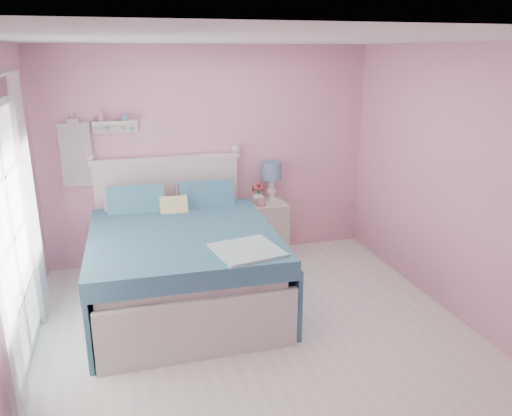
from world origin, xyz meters
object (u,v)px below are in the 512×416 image
bed (182,261)px  teacup (261,202)px  vase (258,196)px  nightstand (265,230)px  table_lamp (271,174)px

bed → teacup: bearing=37.0°
vase → teacup: (-0.00, -0.15, -0.04)m
nightstand → teacup: 0.42m
bed → vase: bed is taller
nightstand → teacup: size_ratio=6.48×
bed → teacup: size_ratio=20.91×
vase → teacup: vase is taller
nightstand → vase: vase is taller
nightstand → table_lamp: 0.71m
teacup → vase: bearing=89.2°
bed → vase: (1.09, 0.92, 0.37)m
teacup → bed: bearing=-144.6°
nightstand → bed: bearing=-143.0°
nightstand → teacup: bearing=-128.4°
bed → table_lamp: size_ratio=4.71×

